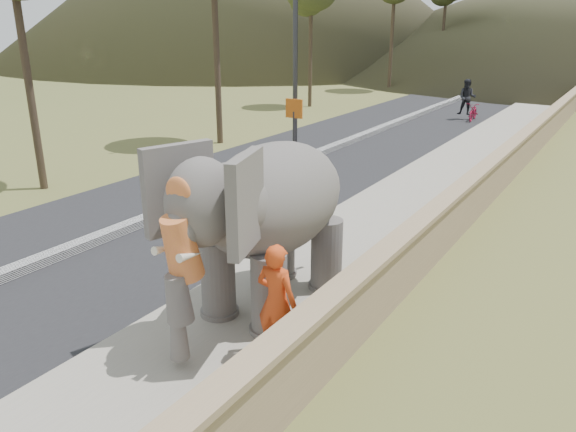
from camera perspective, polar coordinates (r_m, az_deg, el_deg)
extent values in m
plane|color=olive|center=(7.98, -13.88, -17.82)|extent=(160.00, 160.00, 0.00)
cube|color=black|center=(17.94, -2.43, 3.99)|extent=(7.00, 120.00, 0.03)
cube|color=black|center=(17.91, -2.43, 4.28)|extent=(0.35, 120.00, 0.22)
cube|color=#9E9687|center=(15.75, 12.77, 1.56)|extent=(3.00, 120.00, 0.15)
cube|color=tan|center=(15.19, 18.76, 2.21)|extent=(0.30, 120.00, 1.10)
cylinder|color=#2D2D32|center=(18.89, 0.75, 17.03)|extent=(0.16, 0.16, 8.00)
cylinder|color=#2D2D33|center=(18.25, 0.61, 7.45)|extent=(0.08, 0.08, 2.00)
cube|color=#C05612|center=(18.06, 0.62, 10.87)|extent=(0.60, 0.05, 0.60)
imported|color=#CF4216|center=(7.96, -1.16, -8.67)|extent=(0.63, 0.41, 1.73)
imported|color=maroon|center=(29.73, 18.33, 10.03)|extent=(0.76, 1.77, 0.90)
imported|color=black|center=(29.74, 17.74, 11.41)|extent=(0.91, 0.74, 1.76)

